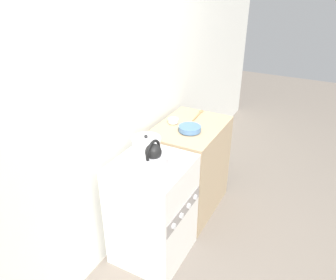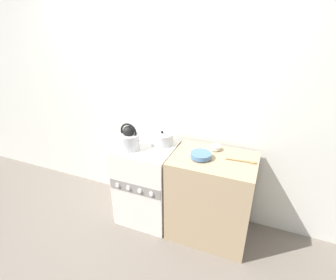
{
  "view_description": "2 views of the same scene",
  "coord_description": "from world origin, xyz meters",
  "px_view_note": "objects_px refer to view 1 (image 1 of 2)",
  "views": [
    {
      "loc": [
        -1.78,
        -0.82,
        2.17
      ],
      "look_at": [
        0.23,
        0.26,
        0.99
      ],
      "focal_mm": 35.0,
      "sensor_mm": 36.0,
      "label": 1
    },
    {
      "loc": [
        1.12,
        -1.85,
        2.12
      ],
      "look_at": [
        0.23,
        0.31,
        1.0
      ],
      "focal_mm": 28.0,
      "sensor_mm": 36.0,
      "label": 2
    }
  ],
  "objects_px": {
    "cooking_pot": "(146,145)",
    "enamel_bowl": "(190,129)",
    "small_ceramic_bowl": "(173,121)",
    "kettle": "(154,162)",
    "stove": "(153,210)"
  },
  "relations": [
    {
      "from": "kettle",
      "to": "small_ceramic_bowl",
      "type": "bearing_deg",
      "value": 18.33
    },
    {
      "from": "stove",
      "to": "cooking_pot",
      "type": "height_order",
      "value": "cooking_pot"
    },
    {
      "from": "stove",
      "to": "small_ceramic_bowl",
      "type": "distance_m",
      "value": 0.86
    },
    {
      "from": "stove",
      "to": "enamel_bowl",
      "type": "xyz_separation_m",
      "value": [
        0.59,
        -0.04,
        0.49
      ]
    },
    {
      "from": "cooking_pot",
      "to": "small_ceramic_bowl",
      "type": "relative_size",
      "value": 2.33
    },
    {
      "from": "cooking_pot",
      "to": "enamel_bowl",
      "type": "height_order",
      "value": "cooking_pot"
    },
    {
      "from": "enamel_bowl",
      "to": "cooking_pot",
      "type": "bearing_deg",
      "value": 160.58
    },
    {
      "from": "kettle",
      "to": "cooking_pot",
      "type": "height_order",
      "value": "kettle"
    },
    {
      "from": "enamel_bowl",
      "to": "small_ceramic_bowl",
      "type": "bearing_deg",
      "value": 66.67
    },
    {
      "from": "stove",
      "to": "cooking_pot",
      "type": "xyz_separation_m",
      "value": [
        0.13,
        0.12,
        0.51
      ]
    },
    {
      "from": "cooking_pot",
      "to": "small_ceramic_bowl",
      "type": "height_order",
      "value": "cooking_pot"
    },
    {
      "from": "cooking_pot",
      "to": "enamel_bowl",
      "type": "bearing_deg",
      "value": -19.42
    },
    {
      "from": "stove",
      "to": "small_ceramic_bowl",
      "type": "relative_size",
      "value": 9.0
    },
    {
      "from": "stove",
      "to": "enamel_bowl",
      "type": "bearing_deg",
      "value": -3.87
    },
    {
      "from": "small_ceramic_bowl",
      "to": "stove",
      "type": "bearing_deg",
      "value": -166.0
    }
  ]
}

